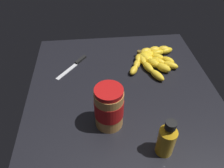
# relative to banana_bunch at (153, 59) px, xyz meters

# --- Properties ---
(ground_plane) EXTENTS (0.87, 0.78, 0.03)m
(ground_plane) POSITION_rel_banana_bunch_xyz_m (-0.19, 0.17, -0.03)
(ground_plane) COLOR black
(banana_bunch) EXTENTS (0.26, 0.26, 0.04)m
(banana_bunch) POSITION_rel_banana_bunch_xyz_m (0.00, 0.00, 0.00)
(banana_bunch) COLOR yellow
(banana_bunch) RESTS_ON ground_plane
(peanut_butter_jar) EXTENTS (0.10, 0.10, 0.17)m
(peanut_butter_jar) POSITION_rel_banana_bunch_xyz_m (-0.34, 0.24, 0.07)
(peanut_butter_jar) COLOR #BF8442
(peanut_butter_jar) RESTS_ON ground_plane
(honey_bottle) EXTENTS (0.06, 0.06, 0.15)m
(honey_bottle) POSITION_rel_banana_bunch_xyz_m (-0.47, 0.08, 0.05)
(honey_bottle) COLOR #C79117
(honey_bottle) RESTS_ON ground_plane
(butter_knife) EXTENTS (0.17, 0.14, 0.01)m
(butter_knife) POSITION_rel_banana_bunch_xyz_m (0.01, 0.38, -0.01)
(butter_knife) COLOR silver
(butter_knife) RESTS_ON ground_plane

